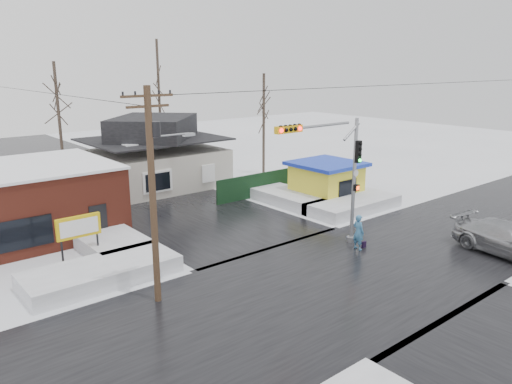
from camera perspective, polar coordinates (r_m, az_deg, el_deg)
ground at (r=24.28m, az=10.16°, el=-9.57°), size 120.00×120.00×0.00m
road_ns at (r=24.28m, az=10.16°, el=-9.55°), size 10.00×120.00×0.02m
road_ew at (r=24.28m, az=10.16°, el=-9.55°), size 120.00×10.00×0.02m
snowbank_nw at (r=24.49m, az=-17.24°, el=-8.78°), size 7.00×3.00×0.80m
snowbank_ne at (r=34.91m, az=11.04°, el=-1.44°), size 7.00×3.00×0.80m
snowbank_nside_w at (r=29.54m, az=-17.45°, el=-4.78°), size 3.00×8.00×0.80m
snowbank_nside_e at (r=36.79m, az=3.04°, el=-0.37°), size 3.00×8.00×0.80m
traffic_signal at (r=26.52m, az=9.13°, el=2.84°), size 6.05×0.68×7.00m
utility_pole at (r=20.42m, az=-11.62°, el=0.91°), size 3.15×0.44×9.00m
brick_building at (r=31.67m, az=-27.16°, el=-1.28°), size 12.20×8.20×4.12m
marquee_sign at (r=26.18m, az=-19.61°, el=-3.92°), size 2.20×0.21×2.55m
house at (r=41.50m, az=-11.54°, el=4.19°), size 10.40×8.40×5.76m
kiosk at (r=36.90m, az=8.03°, el=1.25°), size 4.60×4.60×2.88m
fence at (r=37.80m, az=0.44°, el=0.83°), size 8.00×0.12×1.80m
tree_far_left at (r=42.25m, az=-21.87°, el=10.93°), size 3.00×3.00×10.00m
tree_far_mid at (r=48.06m, az=-11.17°, el=13.88°), size 3.00×3.00×12.00m
tree_far_right at (r=44.96m, az=0.90°, el=11.07°), size 3.00×3.00×9.00m
pedestrian at (r=27.52m, az=11.62°, el=-4.55°), size 0.50×0.73×1.95m
car at (r=29.38m, az=26.91°, el=-4.90°), size 3.01×6.07×1.70m
shopping_bag at (r=28.07m, az=12.22°, el=-5.93°), size 0.28×0.13×0.35m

